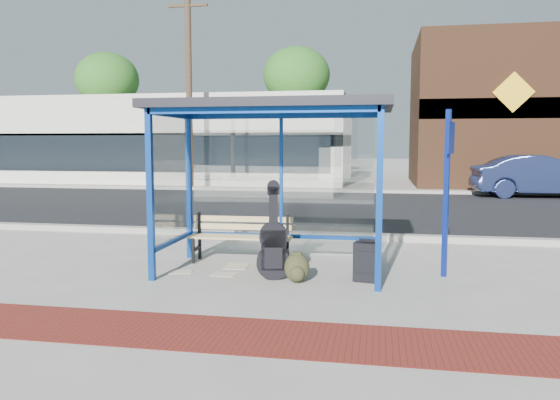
% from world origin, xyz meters
% --- Properties ---
extents(ground, '(120.00, 120.00, 0.00)m').
position_xyz_m(ground, '(0.00, 0.00, 0.00)').
color(ground, '#B2ADA0').
rests_on(ground, ground).
extents(brick_paver_strip, '(60.00, 1.00, 0.01)m').
position_xyz_m(brick_paver_strip, '(0.00, -2.60, 0.01)').
color(brick_paver_strip, maroon).
rests_on(brick_paver_strip, ground).
extents(curb_near, '(60.00, 0.25, 0.12)m').
position_xyz_m(curb_near, '(0.00, 2.90, 0.06)').
color(curb_near, gray).
rests_on(curb_near, ground).
extents(street_asphalt, '(60.00, 10.00, 0.00)m').
position_xyz_m(street_asphalt, '(0.00, 8.00, 0.00)').
color(street_asphalt, black).
rests_on(street_asphalt, ground).
extents(curb_far, '(60.00, 0.25, 0.12)m').
position_xyz_m(curb_far, '(0.00, 13.10, 0.06)').
color(curb_far, gray).
rests_on(curb_far, ground).
extents(far_sidewalk, '(60.00, 4.00, 0.01)m').
position_xyz_m(far_sidewalk, '(0.00, 15.00, 0.00)').
color(far_sidewalk, '#B2ADA0').
rests_on(far_sidewalk, ground).
extents(bus_shelter, '(3.30, 1.80, 2.42)m').
position_xyz_m(bus_shelter, '(0.00, 0.07, 2.07)').
color(bus_shelter, navy).
rests_on(bus_shelter, ground).
extents(storefront_white, '(18.00, 6.04, 4.00)m').
position_xyz_m(storefront_white, '(-9.00, 17.99, 2.00)').
color(storefront_white, silver).
rests_on(storefront_white, ground).
extents(storefront_brown, '(10.00, 7.08, 6.40)m').
position_xyz_m(storefront_brown, '(8.00, 18.49, 3.20)').
color(storefront_brown, '#59331E').
rests_on(storefront_brown, ground).
extents(tree_left, '(3.60, 3.60, 7.03)m').
position_xyz_m(tree_left, '(-14.00, 22.00, 5.45)').
color(tree_left, '#4C3826').
rests_on(tree_left, ground).
extents(tree_mid, '(3.60, 3.60, 7.03)m').
position_xyz_m(tree_mid, '(-3.00, 22.00, 5.45)').
color(tree_mid, '#4C3826').
rests_on(tree_mid, ground).
extents(utility_pole_west, '(1.60, 0.24, 8.00)m').
position_xyz_m(utility_pole_west, '(-6.00, 13.40, 4.11)').
color(utility_pole_west, '#4C3826').
rests_on(utility_pole_west, ground).
extents(bench, '(1.61, 0.44, 0.75)m').
position_xyz_m(bench, '(-0.60, 0.60, 0.43)').
color(bench, black).
rests_on(bench, ground).
extents(guitar_bag, '(0.48, 0.22, 1.27)m').
position_xyz_m(guitar_bag, '(0.10, -0.40, 0.46)').
color(guitar_bag, black).
rests_on(guitar_bag, ground).
extents(suitcase, '(0.36, 0.27, 0.58)m').
position_xyz_m(suitcase, '(1.35, -0.30, 0.27)').
color(suitcase, black).
rests_on(suitcase, ground).
extents(backpack, '(0.37, 0.35, 0.40)m').
position_xyz_m(backpack, '(0.44, -0.52, 0.19)').
color(backpack, '#2A2A17').
rests_on(backpack, ground).
extents(sign_post, '(0.14, 0.27, 2.30)m').
position_xyz_m(sign_post, '(2.41, 0.18, 1.29)').
color(sign_post, navy).
rests_on(sign_post, ground).
extents(newspaper_a, '(0.40, 0.34, 0.01)m').
position_xyz_m(newspaper_a, '(-1.30, -0.23, 0.00)').
color(newspaper_a, white).
rests_on(newspaper_a, ground).
extents(newspaper_b, '(0.35, 0.28, 0.01)m').
position_xyz_m(newspaper_b, '(-0.63, -0.27, 0.00)').
color(newspaper_b, white).
rests_on(newspaper_b, ground).
extents(newspaper_c, '(0.36, 0.45, 0.01)m').
position_xyz_m(newspaper_c, '(-0.59, 0.26, 0.00)').
color(newspaper_c, white).
rests_on(newspaper_c, ground).
extents(parked_car, '(4.46, 1.76, 1.45)m').
position_xyz_m(parked_car, '(6.90, 12.39, 0.72)').
color(parked_car, '#182145').
rests_on(parked_car, ground).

